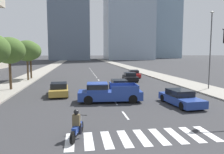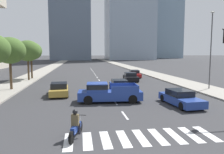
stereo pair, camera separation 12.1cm
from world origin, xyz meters
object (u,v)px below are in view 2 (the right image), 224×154
street_tree_second (10,51)px  street_tree_third (28,51)px  motorcycle_lead (76,127)px  sedan_red_4 (134,74)px  sedan_black_3 (131,77)px  pickup_truck (107,93)px  street_lamp_east (211,45)px  sedan_gold_1 (59,89)px  sedan_blue_2 (180,98)px  sedan_blue_0 (120,86)px  street_tree_fourth (31,51)px

street_tree_second → street_tree_third: bearing=90.0°
motorcycle_lead → sedan_red_4: 28.55m
motorcycle_lead → street_tree_second: bearing=41.6°
sedan_red_4 → street_tree_second: (-17.39, -11.47, 3.96)m
sedan_black_3 → street_tree_third: 16.16m
sedan_red_4 → street_tree_third: bearing=-75.9°
pickup_truck → sedan_black_3: bearing=-107.3°
motorcycle_lead → street_lamp_east: bearing=-35.1°
pickup_truck → sedan_gold_1: 5.73m
sedan_black_3 → street_tree_third: size_ratio=0.78×
pickup_truck → street_tree_third: street_tree_third is taller
sedan_blue_2 → sedan_red_4: sedan_red_4 is taller
motorcycle_lead → street_tree_second: 17.53m
sedan_blue_0 → street_tree_second: 13.00m
sedan_black_3 → street_lamp_east: street_lamp_east is taller
sedan_blue_2 → sedan_black_3: 15.98m
sedan_blue_2 → sedan_red_4: 21.01m
sedan_gold_1 → street_lamp_east: size_ratio=0.49×
pickup_truck → sedan_red_4: 20.23m
pickup_truck → street_tree_second: size_ratio=0.96×
sedan_blue_0 → sedan_red_4: 15.05m
sedan_blue_0 → sedan_red_4: sedan_blue_0 is taller
motorcycle_lead → street_tree_fourth: street_tree_fourth is taller
street_lamp_east → street_tree_fourth: 26.58m
sedan_black_3 → street_tree_fourth: size_ratio=0.79×
sedan_blue_0 → sedan_red_4: (5.28, 14.09, -0.04)m
sedan_gold_1 → street_lamp_east: 17.63m
street_tree_third → motorcycle_lead: bearing=-72.6°
pickup_truck → sedan_blue_0: bearing=-109.0°
sedan_blue_2 → motorcycle_lead: bearing=-60.1°
sedan_red_4 → street_lamp_east: street_lamp_east is taller
sedan_gold_1 → sedan_black_3: bearing=-47.1°
sedan_gold_1 → street_tree_third: (-5.68, 12.45, 4.00)m
pickup_truck → street_tree_third: size_ratio=0.93×
sedan_blue_2 → street_tree_fourth: 26.26m
sedan_black_3 → street_tree_second: 17.26m
sedan_black_3 → motorcycle_lead: bearing=-15.8°
street_tree_fourth → sedan_blue_2: bearing=-52.1°
motorcycle_lead → sedan_black_3: bearing=-4.6°
street_tree_third → sedan_blue_0: bearing=-43.1°
street_tree_third → sedan_red_4: bearing=9.0°
pickup_truck → street_tree_fourth: bearing=-57.2°
sedan_gold_1 → street_lamp_east: bearing=-90.3°
motorcycle_lead → sedan_blue_2: size_ratio=0.44×
sedan_blue_2 → street_tree_fourth: size_ratio=0.79×
sedan_gold_1 → street_tree_fourth: 16.27m
street_tree_third → street_tree_second: bearing=-90.0°
motorcycle_lead → street_tree_fourth: size_ratio=0.35×
street_tree_third → sedan_black_3: bearing=-8.2°
street_tree_fourth → sedan_blue_0: bearing=-48.3°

